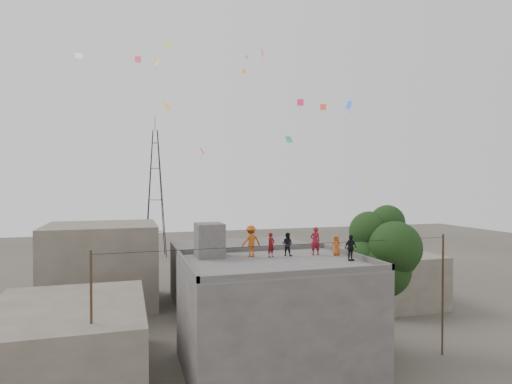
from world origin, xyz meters
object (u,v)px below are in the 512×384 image
transmission_tower (155,193)px  person_dark_adult (351,248)px  stair_head_box (209,240)px  tree (383,254)px  person_red_adult (315,241)px

transmission_tower → person_dark_adult: 41.86m
stair_head_box → tree: tree is taller
stair_head_box → person_dark_adult: 8.23m
stair_head_box → person_dark_adult: (7.40, -3.59, -0.26)m
person_dark_adult → person_red_adult: bearing=100.7°
tree → person_red_adult: bearing=170.1°
transmission_tower → person_dark_adult: bearing=-78.7°
transmission_tower → person_red_adult: 39.36m
stair_head_box → transmission_tower: transmission_tower is taller
stair_head_box → transmission_tower: 37.46m
transmission_tower → person_red_adult: size_ratio=11.63×
tree → person_dark_adult: size_ratio=6.16×
transmission_tower → person_dark_adult: size_ratio=13.55×
tree → person_red_adult: (-4.28, 0.75, 0.86)m
tree → person_dark_adult: tree is taller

